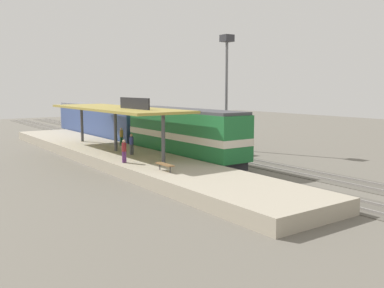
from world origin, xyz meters
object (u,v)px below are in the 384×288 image
at_px(freight_car, 177,129).
at_px(light_mast, 227,68).
at_px(passenger_carriage_single, 100,122).
at_px(person_waiting, 121,136).
at_px(platform_bench, 165,165).
at_px(person_boarding, 124,150).
at_px(locomotive, 184,134).
at_px(person_walking, 131,143).

relative_size(freight_car, light_mast, 1.03).
relative_size(passenger_carriage_single, freight_car, 1.67).
bearing_deg(person_waiting, freight_car, 12.33).
bearing_deg(platform_bench, person_boarding, 99.09).
relative_size(platform_bench, locomotive, 0.12).
xyz_separation_m(person_walking, person_boarding, (-2.24, -3.18, 0.00)).
xyz_separation_m(platform_bench, person_boarding, (-0.73, 4.53, 0.51)).
relative_size(passenger_carriage_single, person_waiting, 11.70).
height_order(freight_car, light_mast, light_mast).
bearing_deg(person_boarding, platform_bench, -80.91).
height_order(freight_car, person_waiting, freight_car).
distance_m(platform_bench, passenger_carriage_single, 25.38).
height_order(platform_bench, freight_car, freight_car).
distance_m(passenger_carriage_single, person_waiting, 11.84).
distance_m(light_mast, person_waiting, 12.74).
bearing_deg(person_walking, locomotive, -13.48).
bearing_deg(light_mast, person_boarding, -158.33).
distance_m(platform_bench, person_boarding, 4.62).
relative_size(light_mast, person_walking, 6.84).
bearing_deg(freight_car, locomotive, -119.59).
bearing_deg(freight_car, person_waiting, -167.67).
relative_size(freight_car, person_waiting, 7.02).
xyz_separation_m(locomotive, freight_car, (4.60, 8.10, -0.44)).
bearing_deg(locomotive, freight_car, 60.41).
bearing_deg(passenger_carriage_single, light_mast, -61.45).
xyz_separation_m(freight_car, light_mast, (3.20, -4.43, 6.43)).
bearing_deg(freight_car, platform_bench, -125.72).
height_order(locomotive, person_boarding, locomotive).
bearing_deg(person_boarding, freight_car, 42.02).
distance_m(platform_bench, locomotive, 9.01).
distance_m(platform_bench, person_waiting, 13.53).
distance_m(passenger_carriage_single, light_mast, 17.42).
bearing_deg(locomotive, passenger_carriage_single, 90.00).
relative_size(person_waiting, person_boarding, 1.00).
relative_size(platform_bench, person_walking, 0.99).
height_order(platform_bench, person_waiting, person_waiting).
xyz_separation_m(light_mast, person_waiting, (-10.56, 2.82, -6.54)).
height_order(locomotive, person_walking, locomotive).
distance_m(person_waiting, person_walking, 5.68).
bearing_deg(person_walking, platform_bench, -101.09).
bearing_deg(passenger_carriage_single, person_waiting, -103.49).
xyz_separation_m(locomotive, person_boarding, (-6.73, -2.11, -0.56)).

